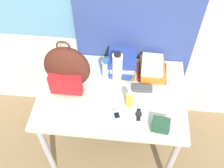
% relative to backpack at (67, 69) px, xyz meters
% --- Properties ---
extents(wall_back, '(6.00, 0.06, 2.50)m').
position_rel_backpack_xyz_m(wall_back, '(0.32, 0.43, 0.30)').
color(wall_back, silver).
rests_on(wall_back, ground_plane).
extents(curtain_blue, '(0.94, 0.04, 2.50)m').
position_rel_backpack_xyz_m(curtain_blue, '(0.46, 0.37, 0.30)').
color(curtain_blue, '#384C93').
rests_on(curtain_blue, ground_plane).
extents(desk, '(1.10, 0.75, 0.77)m').
position_rel_backpack_xyz_m(desk, '(0.33, -0.04, -0.29)').
color(desk, beige).
rests_on(desk, ground_plane).
extents(backpack, '(0.33, 0.20, 0.44)m').
position_rel_backpack_xyz_m(backpack, '(0.00, 0.00, 0.00)').
color(backpack, '#512319').
rests_on(backpack, desk).
extents(book_stack_left, '(0.22, 0.25, 0.17)m').
position_rel_backpack_xyz_m(book_stack_left, '(0.38, 0.19, -0.10)').
color(book_stack_left, olive).
rests_on(book_stack_left, desk).
extents(book_stack_center, '(0.22, 0.26, 0.11)m').
position_rel_backpack_xyz_m(book_stack_center, '(0.62, 0.19, -0.13)').
color(book_stack_center, red).
rests_on(book_stack_center, desk).
extents(water_bottle, '(0.06, 0.06, 0.19)m').
position_rel_backpack_xyz_m(water_bottle, '(0.27, 0.11, -0.09)').
color(water_bottle, silver).
rests_on(water_bottle, desk).
extents(sports_bottle, '(0.08, 0.08, 0.29)m').
position_rel_backpack_xyz_m(sports_bottle, '(0.35, 0.09, -0.04)').
color(sports_bottle, white).
rests_on(sports_bottle, desk).
extents(sunscreen_bottle, '(0.05, 0.05, 0.15)m').
position_rel_backpack_xyz_m(sunscreen_bottle, '(0.46, -0.14, -0.11)').
color(sunscreen_bottle, yellow).
rests_on(sunscreen_bottle, desk).
extents(cell_phone, '(0.08, 0.11, 0.02)m').
position_rel_backpack_xyz_m(cell_phone, '(0.38, -0.24, -0.17)').
color(cell_phone, '#B7BCC6').
rests_on(cell_phone, desk).
extents(sunglasses_case, '(0.15, 0.06, 0.04)m').
position_rel_backpack_xyz_m(sunglasses_case, '(0.55, 0.01, -0.16)').
color(sunglasses_case, '#47474C').
rests_on(sunglasses_case, desk).
extents(camera_pouch, '(0.13, 0.11, 0.07)m').
position_rel_backpack_xyz_m(camera_pouch, '(0.68, -0.30, -0.15)').
color(camera_pouch, '#234C33').
rests_on(camera_pouch, desk).
extents(wristwatch, '(0.05, 0.10, 0.01)m').
position_rel_backpack_xyz_m(wristwatch, '(0.53, -0.21, -0.18)').
color(wristwatch, black).
rests_on(wristwatch, desk).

